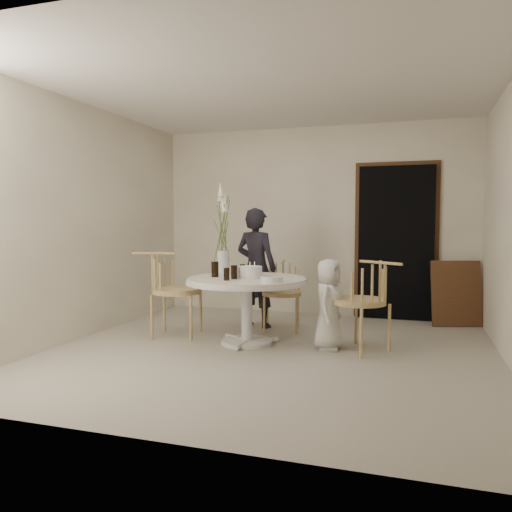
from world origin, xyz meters
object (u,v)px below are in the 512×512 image
(table, at_px, (247,288))
(flower_vase, at_px, (223,235))
(girl, at_px, (256,268))
(birthday_cake, at_px, (250,272))
(chair_right, at_px, (369,293))
(boy, at_px, (329,304))
(chair_left, at_px, (165,281))
(chair_far, at_px, (282,285))

(table, distance_m, flower_vase, 0.79)
(girl, distance_m, birthday_cake, 0.90)
(birthday_cake, bearing_deg, girl, 103.33)
(chair_right, height_order, flower_vase, flower_vase)
(girl, bearing_deg, boy, 154.61)
(chair_left, xyz_separation_m, boy, (1.93, -0.03, -0.17))
(boy, height_order, flower_vase, flower_vase)
(table, xyz_separation_m, chair_left, (-1.04, 0.07, 0.03))
(birthday_cake, bearing_deg, flower_vase, 141.95)
(table, bearing_deg, flower_vase, 139.49)
(chair_far, distance_m, girl, 0.40)
(chair_right, relative_size, girl, 0.63)
(chair_right, height_order, birthday_cake, chair_right)
(chair_right, bearing_deg, birthday_cake, -56.68)
(chair_right, relative_size, birthday_cake, 3.62)
(chair_far, xyz_separation_m, girl, (-0.34, -0.02, 0.21))
(chair_right, height_order, chair_left, chair_left)
(chair_far, bearing_deg, flower_vase, -147.95)
(table, xyz_separation_m, birthday_cake, (0.04, 0.00, 0.18))
(chair_right, bearing_deg, girl, -86.77)
(chair_right, distance_m, birthday_cake, 1.29)
(chair_right, relative_size, boy, 1.01)
(table, height_order, flower_vase, flower_vase)
(chair_left, relative_size, girl, 0.66)
(chair_far, xyz_separation_m, flower_vase, (-0.59, -0.54, 0.63))
(girl, height_order, birthday_cake, girl)
(birthday_cake, bearing_deg, chair_right, -0.84)
(boy, height_order, birthday_cake, boy)
(chair_far, xyz_separation_m, chair_left, (-1.20, -0.83, 0.09))
(boy, bearing_deg, chair_far, 45.72)
(chair_far, distance_m, chair_right, 1.47)
(chair_left, distance_m, flower_vase, 0.87)
(table, height_order, girl, girl)
(flower_vase, bearing_deg, table, -40.51)
(boy, relative_size, flower_vase, 0.88)
(chair_far, bearing_deg, girl, 172.94)
(girl, height_order, flower_vase, flower_vase)
(table, relative_size, chair_far, 1.57)
(chair_far, relative_size, girl, 0.56)
(birthday_cake, xyz_separation_m, flower_vase, (-0.45, 0.36, 0.39))
(table, relative_size, chair_right, 1.38)
(chair_left, xyz_separation_m, flower_vase, (0.62, 0.29, 0.54))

